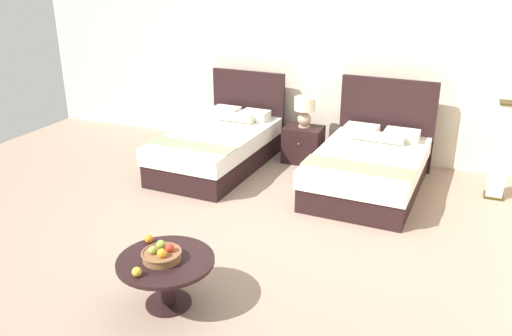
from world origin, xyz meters
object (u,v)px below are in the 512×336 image
(bed_near_window, at_px, (219,146))
(loose_apple, at_px, (137,272))
(loose_orange, at_px, (149,239))
(floor_lamp_corner, at_px, (501,151))
(fruit_bowl, at_px, (162,254))
(coffee_table, at_px, (166,270))
(bed_near_corner, at_px, (369,167))
(nightstand, at_px, (303,144))
(table_lamp, at_px, (305,109))

(bed_near_window, bearing_deg, loose_apple, -74.34)
(loose_apple, xyz_separation_m, loose_orange, (-0.21, 0.50, -0.00))
(loose_apple, distance_m, floor_lamp_corner, 4.77)
(fruit_bowl, distance_m, loose_orange, 0.34)
(coffee_table, bearing_deg, bed_near_corner, 70.52)
(fruit_bowl, height_order, loose_orange, fruit_bowl)
(bed_near_corner, xyz_separation_m, coffee_table, (-1.13, -3.21, 0.04))
(nightstand, xyz_separation_m, table_lamp, (-0.00, 0.02, 0.54))
(bed_near_window, distance_m, nightstand, 1.27)
(fruit_bowl, xyz_separation_m, loose_orange, (-0.26, 0.21, -0.01))
(table_lamp, relative_size, floor_lamp_corner, 0.36)
(nightstand, distance_m, floor_lamp_corner, 2.71)
(coffee_table, bearing_deg, bed_near_window, 108.32)
(fruit_bowl, bearing_deg, loose_orange, 142.17)
(nightstand, height_order, loose_apple, loose_apple)
(loose_apple, height_order, floor_lamp_corner, floor_lamp_corner)
(bed_near_corner, distance_m, floor_lamp_corner, 1.63)
(nightstand, xyz_separation_m, loose_orange, (-0.30, -3.68, 0.23))
(bed_near_window, height_order, loose_orange, bed_near_window)
(bed_near_window, relative_size, coffee_table, 2.65)
(table_lamp, distance_m, fruit_bowl, 3.92)
(nightstand, height_order, floor_lamp_corner, floor_lamp_corner)
(floor_lamp_corner, bearing_deg, loose_apple, -125.39)
(floor_lamp_corner, bearing_deg, loose_orange, -131.29)
(bed_near_window, relative_size, fruit_bowl, 6.44)
(bed_near_window, height_order, floor_lamp_corner, floor_lamp_corner)
(floor_lamp_corner, bearing_deg, table_lamp, 173.27)
(bed_near_corner, distance_m, table_lamp, 1.41)
(table_lamp, height_order, fruit_bowl, table_lamp)
(bed_near_window, relative_size, loose_orange, 28.80)
(table_lamp, distance_m, coffee_table, 3.92)
(loose_apple, distance_m, loose_orange, 0.54)
(bed_near_window, xyz_separation_m, loose_orange, (0.77, -3.01, 0.18))
(loose_apple, bearing_deg, table_lamp, 88.80)
(bed_near_window, distance_m, table_lamp, 1.37)
(floor_lamp_corner, bearing_deg, bed_near_window, -174.25)
(loose_orange, xyz_separation_m, floor_lamp_corner, (2.98, 3.39, 0.13))
(fruit_bowl, distance_m, loose_apple, 0.30)
(loose_apple, relative_size, floor_lamp_corner, 0.07)
(coffee_table, bearing_deg, floor_lamp_corner, 53.08)
(bed_near_window, distance_m, loose_apple, 3.65)
(bed_near_window, bearing_deg, coffee_table, -71.68)
(loose_apple, bearing_deg, fruit_bowl, 80.09)
(table_lamp, xyz_separation_m, loose_apple, (-0.09, -4.21, -0.32))
(bed_near_window, distance_m, fruit_bowl, 3.39)
(bed_near_window, bearing_deg, bed_near_corner, 0.12)
(table_lamp, distance_m, floor_lamp_corner, 2.70)
(floor_lamp_corner, bearing_deg, coffee_table, -126.92)
(bed_near_window, bearing_deg, table_lamp, 32.85)
(bed_near_window, height_order, loose_apple, bed_near_window)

